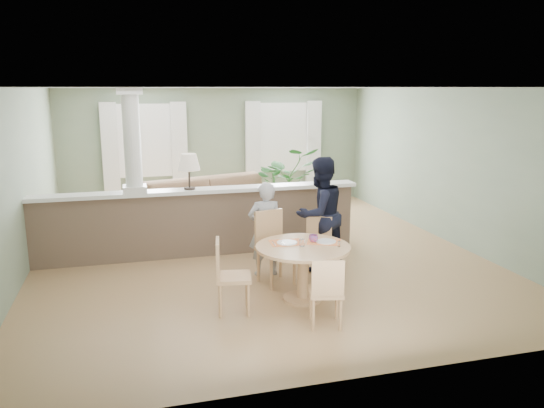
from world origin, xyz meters
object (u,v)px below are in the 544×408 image
object	(u,v)px
dining_table	(303,257)
chair_near	(326,289)
houseplant	(285,182)
child_person	(265,229)
sofa	(214,203)
chair_side	(228,273)
man_person	(320,214)
chair_far_boy	(273,243)
chair_far_man	(318,244)

from	to	relation	value
dining_table	chair_near	world-z (taller)	chair_near
houseplant	child_person	size ratio (longest dim) A/B	1.09
sofa	chair_side	size ratio (longest dim) A/B	3.54
chair_side	dining_table	bearing A→B (deg)	-73.19
child_person	man_person	world-z (taller)	man_person
chair_near	sofa	bearing A→B (deg)	-70.03
chair_near	chair_side	bearing A→B (deg)	-22.21
chair_far_boy	sofa	bearing A→B (deg)	80.37
chair_far_man	man_person	distance (m)	0.48
sofa	chair_near	xyz separation A→B (m)	(0.50, -4.87, -0.01)
dining_table	man_person	size ratio (longest dim) A/B	0.71
chair_far_man	chair_side	size ratio (longest dim) A/B	0.95
sofa	chair_near	world-z (taller)	sofa
chair_far_boy	chair_near	xyz separation A→B (m)	(0.19, -1.61, -0.09)
sofa	man_person	xyz separation A→B (m)	(1.13, -2.93, 0.38)
chair_near	man_person	xyz separation A→B (m)	(0.63, 1.94, 0.39)
child_person	sofa	bearing A→B (deg)	-83.37
child_person	chair_far_man	bearing A→B (deg)	162.26
chair_far_boy	chair_side	distance (m)	1.20
houseplant	chair_side	distance (m)	5.03
sofa	chair_far_man	size ratio (longest dim) A/B	3.73
houseplant	sofa	bearing A→B (deg)	-164.73
sofa	man_person	bearing A→B (deg)	-85.82
chair_side	man_person	xyz separation A→B (m)	(1.62, 1.20, 0.35)
chair_far_boy	child_person	size ratio (longest dim) A/B	0.73
sofa	chair_near	distance (m)	4.90
man_person	chair_far_boy	bearing A→B (deg)	0.74
chair_far_boy	child_person	world-z (taller)	child_person
houseplant	child_person	world-z (taller)	houseplant
chair_far_boy	child_person	bearing A→B (deg)	81.91
dining_table	chair_far_boy	bearing A→B (deg)	104.49
chair_far_boy	chair_side	world-z (taller)	chair_far_boy
chair_far_boy	man_person	bearing A→B (deg)	6.93
chair_near	child_person	size ratio (longest dim) A/B	0.61
chair_far_man	child_person	bearing A→B (deg)	-171.98
man_person	child_person	bearing A→B (deg)	-19.59
houseplant	chair_near	world-z (taller)	houseplant
chair_far_boy	chair_far_man	bearing A→B (deg)	-10.73
dining_table	chair_near	bearing A→B (deg)	-90.51
chair_side	chair_near	bearing A→B (deg)	-116.44
child_person	chair_far_boy	bearing A→B (deg)	98.32
chair_near	chair_side	world-z (taller)	chair_side
dining_table	chair_side	world-z (taller)	chair_side
houseplant	chair_side	size ratio (longest dim) A/B	1.64
chair_side	child_person	size ratio (longest dim) A/B	0.66
chair_far_man	child_person	world-z (taller)	child_person
chair_side	sofa	bearing A→B (deg)	3.01
chair_far_boy	chair_side	bearing A→B (deg)	-148.05
houseplant	chair_near	distance (m)	5.42
chair_far_man	man_person	xyz separation A→B (m)	(0.12, 0.28, 0.38)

